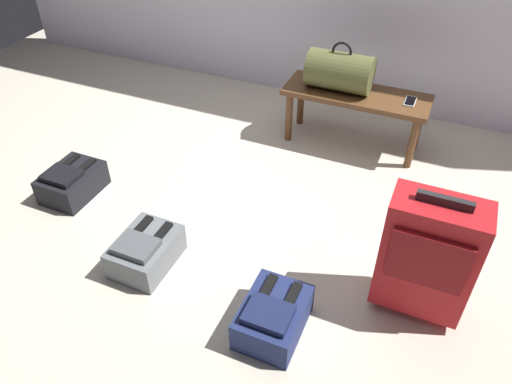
% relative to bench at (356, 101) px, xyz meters
% --- Properties ---
extents(ground_plane, '(6.60, 6.60, 0.00)m').
position_rel_bench_xyz_m(ground_plane, '(-0.40, -0.94, -0.35)').
color(ground_plane, beige).
extents(bench, '(1.00, 0.36, 0.41)m').
position_rel_bench_xyz_m(bench, '(0.00, 0.00, 0.00)').
color(bench, brown).
rests_on(bench, ground).
extents(duffel_bag_olive, '(0.44, 0.26, 0.34)m').
position_rel_bench_xyz_m(duffel_bag_olive, '(-0.14, -0.00, 0.20)').
color(duffel_bag_olive, '#51562D').
rests_on(duffel_bag_olive, bench).
extents(cell_phone, '(0.07, 0.14, 0.01)m').
position_rel_bench_xyz_m(cell_phone, '(0.36, 0.01, 0.07)').
color(cell_phone, silver).
rests_on(cell_phone, bench).
extents(suitcase_upright_red, '(0.42, 0.24, 0.71)m').
position_rel_bench_xyz_m(suitcase_upright_red, '(0.68, -1.33, 0.01)').
color(suitcase_upright_red, red).
rests_on(suitcase_upright_red, ground).
extents(backpack_dark, '(0.28, 0.38, 0.21)m').
position_rel_bench_xyz_m(backpack_dark, '(-1.48, -1.28, -0.26)').
color(backpack_dark, black).
rests_on(backpack_dark, ground).
extents(backpack_grey, '(0.28, 0.38, 0.21)m').
position_rel_bench_xyz_m(backpack_grey, '(-0.71, -1.61, -0.26)').
color(backpack_grey, slate).
rests_on(backpack_grey, ground).
extents(backpack_navy, '(0.28, 0.38, 0.21)m').
position_rel_bench_xyz_m(backpack_navy, '(0.08, -1.73, -0.26)').
color(backpack_navy, navy).
rests_on(backpack_navy, ground).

